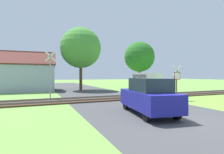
{
  "coord_description": "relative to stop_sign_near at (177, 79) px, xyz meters",
  "views": [
    {
      "loc": [
        -5.54,
        -5.96,
        1.91
      ],
      "look_at": [
        0.5,
        8.25,
        1.8
      ],
      "focal_mm": 28.0,
      "sensor_mm": 36.0,
      "label": 1
    }
  ],
  "objects": [
    {
      "name": "parked_car",
      "position": [
        -4.96,
        -3.3,
        -0.73
      ],
      "size": [
        2.26,
        4.21,
        1.78
      ],
      "rotation": [
        0.0,
        0.0,
        -0.16
      ],
      "color": "navy",
      "rests_on": "ground"
    },
    {
      "name": "house",
      "position": [
        -11.24,
        13.82,
        0.16
      ],
      "size": [
        7.13,
        6.65,
        5.0
      ],
      "rotation": [
        0.0,
        0.0,
        -0.07
      ],
      "color": "#99A3B7",
      "rests_on": "ground"
    },
    {
      "name": "crossing_sign_far",
      "position": [
        -9.09,
        4.21,
        0.62
      ],
      "size": [
        0.86,
        0.23,
        3.92
      ],
      "rotation": [
        0.0,
        0.0,
        -0.24
      ],
      "color": "#9E9EA5",
      "rests_on": "ground"
    },
    {
      "name": "road_asphalt",
      "position": [
        -4.46,
        -2.6,
        -1.62
      ],
      "size": [
        7.29,
        80.0,
        0.01
      ],
      "primitive_type": "cube",
      "color": "#424244",
      "rests_on": "ground"
    },
    {
      "name": "tree_far",
      "position": [
        5.73,
        14.64,
        3.46
      ],
      "size": [
        5.07,
        5.07,
        7.64
      ],
      "color": "#513823",
      "rests_on": "ground"
    },
    {
      "name": "tree_center",
      "position": [
        -4.78,
        12.27,
        3.96
      ],
      "size": [
        5.34,
        5.34,
        8.27
      ],
      "color": "#513823",
      "rests_on": "ground"
    },
    {
      "name": "ground_plane",
      "position": [
        -4.46,
        -4.6,
        -1.62
      ],
      "size": [
        160.0,
        160.0,
        0.0
      ],
      "primitive_type": "plane",
      "color": "#6B9942"
    },
    {
      "name": "mail_truck",
      "position": [
        1.53,
        6.22,
        -0.39
      ],
      "size": [
        5.17,
        4.07,
        2.24
      ],
      "rotation": [
        0.0,
        0.0,
        2.1
      ],
      "color": "white",
      "rests_on": "ground"
    },
    {
      "name": "rail_track",
      "position": [
        -4.46,
        2.65,
        -1.57
      ],
      "size": [
        60.0,
        2.6,
        0.22
      ],
      "color": "#422D1E",
      "rests_on": "ground"
    },
    {
      "name": "stop_sign_near",
      "position": [
        0.0,
        0.0,
        0.0
      ],
      "size": [
        0.88,
        0.15,
        2.72
      ],
      "rotation": [
        0.0,
        0.0,
        3.1
      ],
      "color": "brown",
      "rests_on": "ground"
    }
  ]
}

